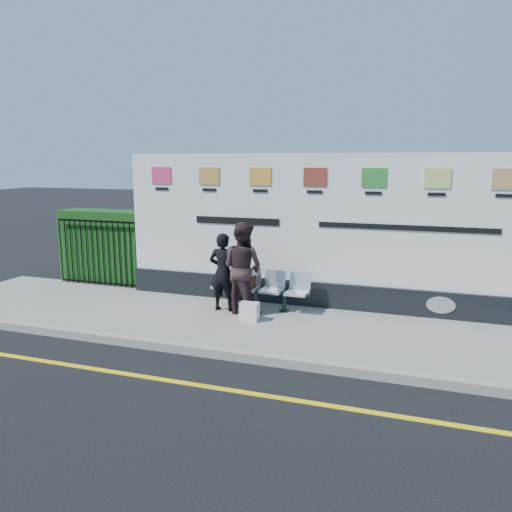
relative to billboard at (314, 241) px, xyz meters
The scene contains 12 objects.
ground 4.13m from the billboard, 97.40° to the right, with size 80.00×80.00×0.00m, color black.
pavement 1.98m from the billboard, 110.32° to the right, with size 14.00×3.00×0.12m, color gray.
kerb 3.19m from the billboard, 99.95° to the right, with size 14.00×0.18×0.14m, color gray.
yellow_line 4.13m from the billboard, 97.40° to the right, with size 14.00×0.10×0.01m, color yellow.
billboard is the anchor object (origin of this frame).
hedge 5.11m from the billboard, behind, with size 2.35×0.70×1.70m, color #164415.
railing 5.10m from the billboard, behind, with size 2.05×0.06×1.54m, color black, non-canonical shape.
bench 1.56m from the billboard, 147.49° to the right, with size 1.93×0.51×0.41m, color silver, non-canonical shape.
woman_left 1.89m from the billboard, 150.20° to the right, with size 0.55×0.36×1.51m, color black.
woman_right 1.55m from the billboard, 141.33° to the right, with size 0.85×0.66×1.74m, color #332124.
handbag_brown 1.53m from the billboard, 153.63° to the right, with size 0.31×0.13×0.24m, color black.
carrier_bag_white 1.97m from the billboard, 123.16° to the right, with size 0.33×0.20×0.33m, color silver.
Camera 1 is at (2.52, -5.68, 2.98)m, focal length 35.00 mm.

